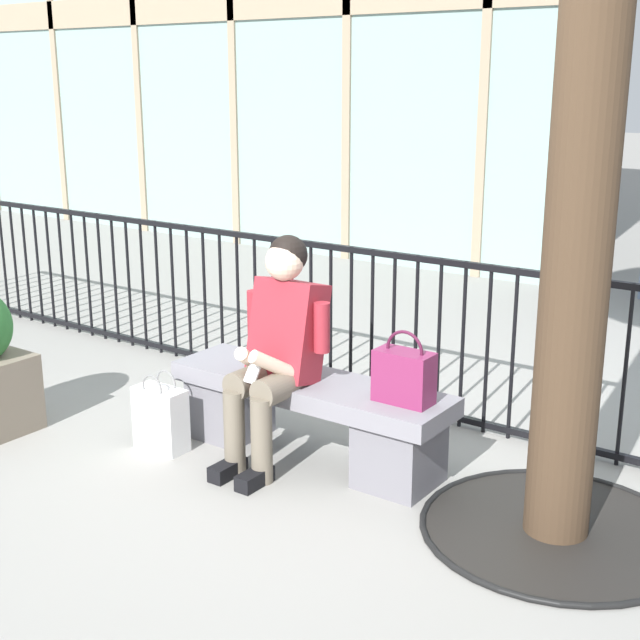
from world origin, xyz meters
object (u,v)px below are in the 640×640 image
object	(u,v)px
handbag_on_bench	(404,376)
shopping_bag	(161,418)
seated_person_with_phone	(277,345)
stone_bench	(309,410)

from	to	relation	value
handbag_on_bench	shopping_bag	size ratio (longest dim) A/B	0.82
seated_person_with_phone	handbag_on_bench	world-z (taller)	seated_person_with_phone
handbag_on_bench	shopping_bag	bearing A→B (deg)	-164.05
stone_bench	handbag_on_bench	bearing A→B (deg)	-0.99
seated_person_with_phone	shopping_bag	size ratio (longest dim) A/B	2.71
stone_bench	shopping_bag	size ratio (longest dim) A/B	3.58
handbag_on_bench	shopping_bag	distance (m)	1.42
stone_bench	seated_person_with_phone	size ratio (longest dim) A/B	1.32
stone_bench	handbag_on_bench	world-z (taller)	handbag_on_bench
shopping_bag	seated_person_with_phone	bearing A→B (deg)	22.38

